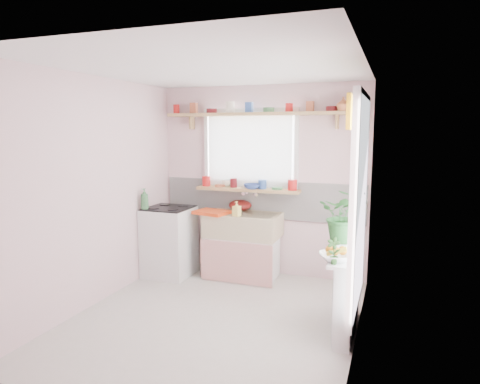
% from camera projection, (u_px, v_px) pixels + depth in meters
% --- Properties ---
extents(room, '(3.20, 3.20, 3.20)m').
position_uv_depth(room, '(298.00, 180.00, 4.76)').
color(room, beige).
rests_on(room, ground).
extents(sink_unit, '(0.95, 0.65, 1.11)m').
position_uv_depth(sink_unit, '(243.00, 245.00, 5.57)').
color(sink_unit, white).
rests_on(sink_unit, ground).
extents(cooker, '(0.58, 0.58, 0.93)m').
position_uv_depth(cooker, '(169.00, 241.00, 5.66)').
color(cooker, white).
rests_on(cooker, ground).
extents(radiator_ledge, '(0.22, 0.95, 0.78)m').
position_uv_depth(radiator_ledge, '(347.00, 291.00, 4.07)').
color(radiator_ledge, white).
rests_on(radiator_ledge, ground).
extents(windowsill, '(1.40, 0.22, 0.04)m').
position_uv_depth(windowsill, '(248.00, 190.00, 5.64)').
color(windowsill, tan).
rests_on(windowsill, room).
extents(pine_shelf, '(2.52, 0.24, 0.04)m').
position_uv_depth(pine_shelf, '(259.00, 114.00, 5.44)').
color(pine_shelf, tan).
rests_on(pine_shelf, room).
extents(shelf_crockery, '(2.47, 0.11, 0.12)m').
position_uv_depth(shelf_crockery, '(257.00, 108.00, 5.44)').
color(shelf_crockery, red).
rests_on(shelf_crockery, pine_shelf).
extents(sill_crockery, '(1.35, 0.11, 0.12)m').
position_uv_depth(sill_crockery, '(247.00, 184.00, 5.64)').
color(sill_crockery, red).
rests_on(sill_crockery, windowsill).
extents(dish_tray, '(0.47, 0.39, 0.04)m').
position_uv_depth(dish_tray, '(212.00, 212.00, 5.50)').
color(dish_tray, '#E34214').
rests_on(dish_tray, sink_unit).
extents(colander, '(0.35, 0.35, 0.14)m').
position_uv_depth(colander, '(240.00, 205.00, 5.73)').
color(colander, '#5D1110').
rests_on(colander, sink_unit).
extents(jade_plant, '(0.50, 0.44, 0.56)m').
position_uv_depth(jade_plant, '(345.00, 215.00, 4.37)').
color(jade_plant, '#265F29').
rests_on(jade_plant, radiator_ledge).
extents(fruit_bowl, '(0.35, 0.35, 0.07)m').
position_uv_depth(fruit_bowl, '(335.00, 257.00, 3.76)').
color(fruit_bowl, white).
rests_on(fruit_bowl, radiator_ledge).
extents(herb_pot, '(0.13, 0.10, 0.23)m').
position_uv_depth(herb_pot, '(334.00, 251.00, 3.65)').
color(herb_pot, '#2F6126').
rests_on(herb_pot, radiator_ledge).
extents(soap_bottle_sink, '(0.10, 0.10, 0.19)m').
position_uv_depth(soap_bottle_sink, '(237.00, 209.00, 5.34)').
color(soap_bottle_sink, '#FEEA70').
rests_on(soap_bottle_sink, sink_unit).
extents(sill_cup, '(0.14, 0.14, 0.08)m').
position_uv_depth(sill_cup, '(227.00, 183.00, 5.80)').
color(sill_cup, white).
rests_on(sill_cup, windowsill).
extents(sill_bowl, '(0.25, 0.25, 0.07)m').
position_uv_depth(sill_bowl, '(252.00, 186.00, 5.55)').
color(sill_bowl, '#304B9E').
rests_on(sill_bowl, windowsill).
extents(shelf_vase, '(0.20, 0.20, 0.16)m').
position_uv_depth(shelf_vase, '(343.00, 104.00, 5.01)').
color(shelf_vase, '#B56437').
rests_on(shelf_vase, pine_shelf).
extents(cooker_bottle, '(0.13, 0.13, 0.27)m').
position_uv_depth(cooker_bottle, '(145.00, 199.00, 5.45)').
color(cooker_bottle, '#3A7543').
rests_on(cooker_bottle, cooker).
extents(fruit, '(0.20, 0.14, 0.10)m').
position_uv_depth(fruit, '(336.00, 251.00, 3.76)').
color(fruit, orange).
rests_on(fruit, fruit_bowl).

